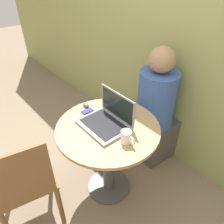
{
  "coord_description": "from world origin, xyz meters",
  "views": [
    {
      "loc": [
        0.93,
        -0.77,
        1.71
      ],
      "look_at": [
        -0.01,
        0.05,
        0.8
      ],
      "focal_mm": 35.0,
      "sensor_mm": 36.0,
      "label": 1
    }
  ],
  "objects_px": {
    "chair_empty": "(25,185)",
    "cell_phone": "(88,111)",
    "laptop": "(107,119)",
    "person_seated": "(158,116)"
  },
  "relations": [
    {
      "from": "chair_empty",
      "to": "cell_phone",
      "type": "bearing_deg",
      "value": 100.0
    },
    {
      "from": "laptop",
      "to": "cell_phone",
      "type": "height_order",
      "value": "laptop"
    },
    {
      "from": "laptop",
      "to": "chair_empty",
      "type": "xyz_separation_m",
      "value": [
        -0.11,
        -0.64,
        -0.29
      ]
    },
    {
      "from": "person_seated",
      "to": "laptop",
      "type": "bearing_deg",
      "value": -91.0
    },
    {
      "from": "chair_empty",
      "to": "person_seated",
      "type": "height_order",
      "value": "person_seated"
    },
    {
      "from": "cell_phone",
      "to": "chair_empty",
      "type": "relative_size",
      "value": 0.1
    },
    {
      "from": "cell_phone",
      "to": "person_seated",
      "type": "height_order",
      "value": "person_seated"
    },
    {
      "from": "cell_phone",
      "to": "person_seated",
      "type": "relative_size",
      "value": 0.08
    },
    {
      "from": "chair_empty",
      "to": "person_seated",
      "type": "bearing_deg",
      "value": 84.65
    },
    {
      "from": "cell_phone",
      "to": "chair_empty",
      "type": "bearing_deg",
      "value": -80.0
    }
  ]
}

